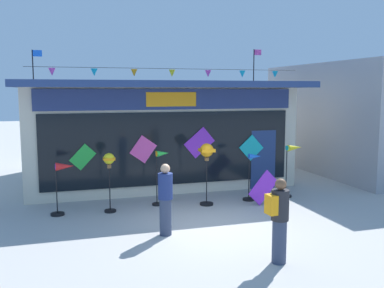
% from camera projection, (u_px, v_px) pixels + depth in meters
% --- Properties ---
extents(ground_plane, '(80.00, 80.00, 0.00)m').
position_uv_depth(ground_plane, '(210.00, 225.00, 10.66)').
color(ground_plane, '#ADAAA5').
extents(kite_shop_building, '(9.34, 7.07, 4.99)m').
position_uv_depth(kite_shop_building, '(153.00, 130.00, 16.37)').
color(kite_shop_building, beige).
rests_on(kite_shop_building, ground_plane).
extents(wind_spinner_far_left, '(0.65, 0.37, 1.44)m').
position_uv_depth(wind_spinner_far_left, '(62.00, 179.00, 11.46)').
color(wind_spinner_far_left, black).
rests_on(wind_spinner_far_left, ground_plane).
extents(wind_spinner_left, '(0.32, 0.32, 1.65)m').
position_uv_depth(wind_spinner_left, '(109.00, 167.00, 11.69)').
color(wind_spinner_left, black).
rests_on(wind_spinner_left, ground_plane).
extents(wind_spinner_center_left, '(0.54, 0.29, 1.62)m').
position_uv_depth(wind_spinner_center_left, '(161.00, 169.00, 12.44)').
color(wind_spinner_center_left, black).
rests_on(wind_spinner_center_left, ground_plane).
extents(wind_spinner_center_right, '(0.41, 0.41, 1.83)m').
position_uv_depth(wind_spinner_center_right, '(207.00, 157.00, 12.39)').
color(wind_spinner_center_right, black).
rests_on(wind_spinner_center_right, ground_plane).
extents(wind_spinner_right, '(0.57, 0.37, 1.44)m').
position_uv_depth(wind_spinner_right, '(252.00, 174.00, 13.03)').
color(wind_spinner_right, black).
rests_on(wind_spinner_right, ground_plane).
extents(wind_spinner_far_right, '(0.73, 0.36, 1.67)m').
position_uv_depth(wind_spinner_far_right, '(292.00, 160.00, 13.42)').
color(wind_spinner_far_right, black).
rests_on(wind_spinner_far_right, ground_plane).
extents(person_near_camera, '(0.46, 0.34, 1.68)m').
position_uv_depth(person_near_camera, '(279.00, 219.00, 8.25)').
color(person_near_camera, '#333D56').
rests_on(person_near_camera, ground_plane).
extents(person_mid_plaza, '(0.34, 0.34, 1.68)m').
position_uv_depth(person_mid_plaza, '(165.00, 199.00, 9.87)').
color(person_mid_plaza, '#333D56').
rests_on(person_mid_plaza, ground_plane).
extents(display_kite_on_ground, '(1.02, 0.19, 1.02)m').
position_uv_depth(display_kite_on_ground, '(263.00, 188.00, 12.55)').
color(display_kite_on_ground, purple).
rests_on(display_kite_on_ground, ground_plane).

